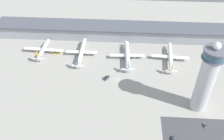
# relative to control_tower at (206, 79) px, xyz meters

# --- Properties ---
(ground_plane) EXTENTS (1000.00, 1000.00, 0.00)m
(ground_plane) POSITION_rel_control_tower_xyz_m (-65.08, 27.35, -29.97)
(ground_plane) COLOR #9E9B93
(terminal_building) EXTENTS (270.87, 25.00, 14.25)m
(terminal_building) POSITION_rel_control_tower_xyz_m (-65.08, 97.35, -22.75)
(terminal_building) COLOR #9399A3
(terminal_building) RESTS_ON ground
(control_tower) EXTENTS (15.98, 15.98, 61.47)m
(control_tower) POSITION_rel_control_tower_xyz_m (0.00, 0.00, 0.00)
(control_tower) COLOR #BCBCC1
(control_tower) RESTS_ON ground
(airplane_gate_alpha) EXTENTS (40.61, 32.78, 12.81)m
(airplane_gate_alpha) POSITION_rel_control_tower_xyz_m (-141.34, 62.98, -25.46)
(airplane_gate_alpha) COLOR silver
(airplane_gate_alpha) RESTS_ON ground
(airplane_gate_bravo) EXTENTS (31.17, 44.24, 12.83)m
(airplane_gate_bravo) POSITION_rel_control_tower_xyz_m (-102.29, 60.96, -25.62)
(airplane_gate_bravo) COLOR white
(airplane_gate_bravo) RESTS_ON ground
(airplane_gate_charlie) EXTENTS (34.13, 44.50, 13.51)m
(airplane_gate_charlie) POSITION_rel_control_tower_xyz_m (-56.77, 58.35, -25.61)
(airplane_gate_charlie) COLOR silver
(airplane_gate_charlie) RESTS_ON ground
(airplane_gate_delta) EXTENTS (36.48, 44.34, 12.52)m
(airplane_gate_delta) POSITION_rel_control_tower_xyz_m (-15.05, 58.20, -25.47)
(airplane_gate_delta) COLOR white
(airplane_gate_delta) RESTS_ON ground
(service_truck_catering) EXTENTS (8.27, 3.50, 2.44)m
(service_truck_catering) POSITION_rel_control_tower_xyz_m (-128.49, 63.36, -29.13)
(service_truck_catering) COLOR black
(service_truck_catering) RESTS_ON ground
(service_truck_fuel) EXTENTS (5.29, 6.40, 2.99)m
(service_truck_fuel) POSITION_rel_control_tower_xyz_m (-74.89, 28.28, -28.93)
(service_truck_fuel) COLOR black
(service_truck_fuel) RESTS_ON ground
(service_truck_baggage) EXTENTS (3.61, 8.05, 3.09)m
(service_truck_baggage) POSITION_rel_control_tower_xyz_m (-14.01, 65.84, -28.89)
(service_truck_baggage) COLOR black
(service_truck_baggage) RESTS_ON ground
(car_yellow_taxi) EXTENTS (1.95, 4.68, 1.44)m
(car_yellow_taxi) POSITION_rel_control_tower_xyz_m (-23.40, -32.08, -29.41)
(car_yellow_taxi) COLOR black
(car_yellow_taxi) RESTS_ON ground
(car_maroon_suv) EXTENTS (1.94, 4.75, 1.35)m
(car_maroon_suv) POSITION_rel_control_tower_xyz_m (1.93, -19.09, -29.45)
(car_maroon_suv) COLOR black
(car_maroon_suv) RESTS_ON ground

